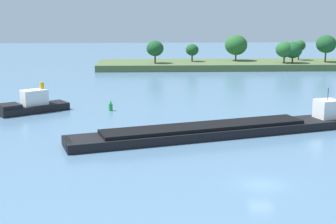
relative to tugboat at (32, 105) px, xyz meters
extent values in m
plane|color=slate|center=(31.66, -37.40, -1.29)|extent=(400.00, 400.00, 0.00)
cube|color=#4C6038|center=(54.65, 61.11, -0.38)|extent=(98.33, 17.39, 1.83)
cylinder|color=#513823|center=(22.04, 58.15, 1.66)|extent=(0.44, 0.44, 2.26)
ellipsoid|color=#194C23|center=(22.04, 58.15, 4.73)|extent=(4.86, 4.86, 4.37)
cylinder|color=#513823|center=(32.94, 62.21, 1.49)|extent=(0.44, 0.44, 1.90)
ellipsoid|color=#194C23|center=(32.94, 62.21, 3.94)|extent=(3.75, 3.75, 3.37)
cylinder|color=#513823|center=(46.11, 63.98, 1.54)|extent=(0.44, 0.44, 2.01)
ellipsoid|color=#235B28|center=(46.11, 63.98, 5.19)|extent=(6.61, 6.61, 5.95)
cylinder|color=#513823|center=(58.84, 57.13, 1.46)|extent=(0.44, 0.44, 1.85)
ellipsoid|color=#235B28|center=(58.84, 57.13, 4.39)|extent=(5.02, 5.02, 4.51)
cylinder|color=#513823|center=(61.20, 57.04, 1.35)|extent=(0.44, 0.44, 1.64)
ellipsoid|color=#194C23|center=(61.20, 57.04, 4.24)|extent=(5.16, 5.16, 4.64)
cylinder|color=#513823|center=(65.24, 64.86, 1.95)|extent=(0.44, 0.44, 2.83)
ellipsoid|color=#235B28|center=(65.24, 64.86, 4.89)|extent=(3.82, 3.82, 3.44)
cylinder|color=#513823|center=(71.38, 59.02, 2.00)|extent=(0.44, 0.44, 2.94)
ellipsoid|color=#194C23|center=(71.38, 59.02, 5.77)|extent=(5.73, 5.73, 5.16)
cube|color=black|center=(0.18, 0.13, -0.66)|extent=(12.08, 10.09, 1.28)
cube|color=black|center=(-3.24, -2.25, 0.28)|extent=(4.80, 4.87, 0.60)
cube|color=white|center=(0.43, 0.30, 1.28)|extent=(4.91, 4.52, 2.60)
cylinder|color=gold|center=(1.65, 1.15, 3.18)|extent=(0.70, 0.70, 1.20)
cube|color=black|center=(29.31, -17.38, -0.67)|extent=(41.69, 17.61, 1.24)
cube|color=black|center=(27.88, -17.82, 0.20)|extent=(29.42, 13.11, 0.50)
cube|color=white|center=(47.25, -11.83, 1.35)|extent=(3.95, 3.82, 2.80)
cylinder|color=#333338|center=(47.25, -11.83, 3.65)|extent=(0.12, 0.12, 1.80)
cube|color=black|center=(9.66, -23.45, -0.61)|extent=(2.07, 4.19, 1.12)
cylinder|color=green|center=(13.45, 0.77, -0.69)|extent=(0.70, 0.70, 1.20)
cone|color=green|center=(13.45, 0.77, 0.26)|extent=(0.49, 0.49, 0.70)
camera|label=1|loc=(20.06, -86.98, 16.91)|focal=54.65mm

